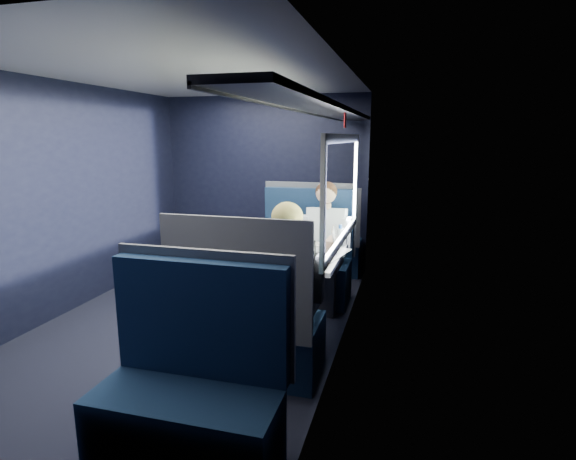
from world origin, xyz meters
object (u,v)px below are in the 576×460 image
(table, at_px, (302,262))
(seat_bay_far, at_px, (250,325))
(man, at_px, (325,240))
(seat_row_back, at_px, (191,395))
(cup, at_px, (343,240))
(seat_row_front, at_px, (321,243))
(laptop, at_px, (328,246))
(woman, at_px, (289,280))
(bottle_small, at_px, (340,237))
(seat_bay_near, at_px, (304,261))

(table, distance_m, seat_bay_far, 0.93)
(seat_bay_far, relative_size, man, 0.95)
(seat_row_back, distance_m, man, 2.53)
(seat_bay_far, distance_m, cup, 1.45)
(seat_row_front, relative_size, laptop, 3.59)
(woman, xyz_separation_m, cup, (0.23, 1.15, 0.06))
(seat_bay_far, xyz_separation_m, cup, (0.48, 1.31, 0.37))
(table, height_order, woman, woman)
(table, xyz_separation_m, cup, (0.30, 0.44, 0.12))
(cup, bearing_deg, laptop, -105.35)
(seat_bay_far, relative_size, bottle_small, 6.02)
(seat_row_back, height_order, bottle_small, seat_row_back)
(seat_row_front, bearing_deg, laptop, -76.78)
(bottle_small, bearing_deg, woman, -100.91)
(seat_bay_far, height_order, woman, woman)
(seat_bay_near, bearing_deg, man, -33.80)
(seat_bay_near, xyz_separation_m, seat_row_front, (0.01, 0.92, -0.01))
(seat_row_back, bearing_deg, laptop, 78.43)
(man, height_order, cup, man)
(seat_row_back, bearing_deg, seat_bay_far, 90.00)
(man, relative_size, cup, 14.38)
(seat_bay_near, xyz_separation_m, seat_row_back, (0.01, -2.67, -0.01))
(seat_bay_near, bearing_deg, bottle_small, -46.78)
(seat_bay_near, xyz_separation_m, bottle_small, (0.47, -0.50, 0.41))
(cup, bearing_deg, woman, -101.33)
(seat_bay_near, distance_m, seat_row_front, 0.92)
(table, xyz_separation_m, seat_bay_near, (-0.19, 0.87, -0.24))
(table, xyz_separation_m, woman, (0.07, -0.71, 0.06))
(seat_bay_near, relative_size, bottle_small, 6.02)
(man, xyz_separation_m, laptop, (0.14, -0.58, 0.08))
(man, height_order, laptop, man)
(bottle_small, bearing_deg, man, 122.69)
(seat_row_front, bearing_deg, seat_row_back, -90.00)
(man, bearing_deg, seat_bay_near, 146.20)
(seat_bay_far, xyz_separation_m, seat_row_front, (0.00, 2.67, -0.00))
(woman, bearing_deg, seat_bay_near, 99.38)
(seat_row_back, relative_size, man, 0.88)
(seat_row_front, relative_size, woman, 0.88)
(seat_row_back, bearing_deg, cup, 77.89)
(seat_row_front, distance_m, man, 1.17)
(table, relative_size, man, 0.76)
(seat_row_back, distance_m, bottle_small, 2.26)
(seat_bay_far, distance_m, bottle_small, 1.39)
(seat_bay_near, height_order, laptop, seat_bay_near)
(laptop, distance_m, cup, 0.33)
(seat_row_back, relative_size, woman, 0.88)
(laptop, xyz_separation_m, cup, (0.09, 0.32, -0.02))
(table, relative_size, cup, 10.87)
(seat_bay_near, relative_size, seat_bay_far, 1.00)
(woman, bearing_deg, laptop, 80.23)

